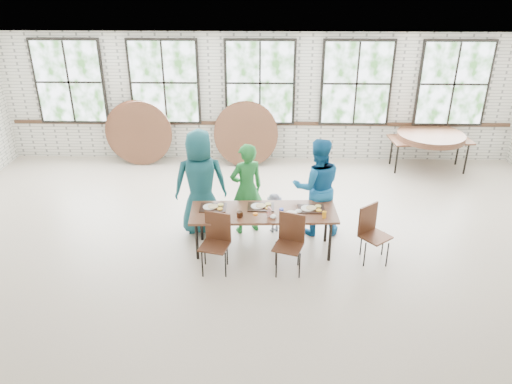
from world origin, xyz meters
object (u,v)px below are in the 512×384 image
at_px(chair_near_left, 216,237).
at_px(storage_table, 430,141).
at_px(chair_near_right, 290,238).
at_px(dining_table, 264,214).

height_order(chair_near_left, storage_table, chair_near_left).
height_order(chair_near_right, storage_table, chair_near_right).
bearing_deg(chair_near_right, dining_table, 147.15).
relative_size(dining_table, chair_near_left, 2.56).
relative_size(dining_table, storage_table, 1.31).
height_order(dining_table, chair_near_left, chair_near_left).
xyz_separation_m(chair_near_right, storage_table, (3.35, 4.13, 0.13)).
distance_m(dining_table, storage_table, 5.21).
relative_size(chair_near_right, storage_table, 0.51).
distance_m(dining_table, chair_near_left, 0.92).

